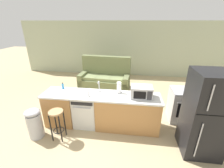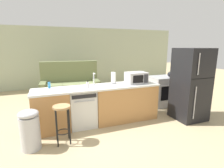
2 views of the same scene
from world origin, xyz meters
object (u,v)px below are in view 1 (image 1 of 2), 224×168
(refrigerator, at_px, (206,115))
(dishwasher, at_px, (86,110))
(paper_towel_roll, at_px, (119,88))
(kettle, at_px, (197,90))
(microwave, at_px, (141,92))
(soap_bottle, at_px, (88,93))
(dish_soap_bottle, at_px, (63,86))
(bar_stool, at_px, (57,119))
(stove_range, at_px, (184,105))
(trash_bin, at_px, (35,123))
(couch, at_px, (105,78))

(refrigerator, bearing_deg, dishwasher, 168.07)
(paper_towel_roll, bearing_deg, kettle, 7.31)
(microwave, distance_m, paper_towel_roll, 0.57)
(microwave, relative_size, soap_bottle, 2.84)
(dish_soap_bottle, distance_m, bar_stool, 0.95)
(dishwasher, bearing_deg, stove_range, 11.91)
(trash_bin, height_order, couch, couch)
(stove_range, xyz_separation_m, soap_bottle, (-2.48, -0.66, 0.52))
(bar_stool, bearing_deg, kettle, 17.60)
(refrigerator, distance_m, bar_stool, 3.11)
(stove_range, distance_m, trash_bin, 3.84)
(microwave, height_order, trash_bin, microwave)
(soap_bottle, bearing_deg, stove_range, 14.91)
(stove_range, xyz_separation_m, dish_soap_bottle, (-3.27, -0.33, 0.52))
(microwave, height_order, couch, couch)
(stove_range, distance_m, soap_bottle, 2.62)
(dishwasher, relative_size, refrigerator, 0.48)
(stove_range, height_order, paper_towel_roll, paper_towel_roll)
(kettle, distance_m, bar_stool, 3.45)
(microwave, bearing_deg, trash_bin, -165.59)
(microwave, distance_m, dish_soap_bottle, 2.06)
(dish_soap_bottle, bearing_deg, refrigerator, -13.23)
(kettle, bearing_deg, paper_towel_roll, -172.69)
(microwave, bearing_deg, bar_stool, -161.94)
(bar_stool, bearing_deg, dishwasher, 51.14)
(microwave, bearing_deg, soap_bottle, -174.98)
(paper_towel_roll, relative_size, couch, 0.14)
(paper_towel_roll, relative_size, dish_soap_bottle, 1.60)
(paper_towel_roll, distance_m, couch, 2.51)
(trash_bin, bearing_deg, dish_soap_bottle, 65.41)
(stove_range, height_order, bar_stool, stove_range)
(dish_soap_bottle, xyz_separation_m, couch, (0.74, 2.25, -0.58))
(paper_towel_roll, height_order, soap_bottle, paper_towel_roll)
(paper_towel_roll, bearing_deg, couch, 108.46)
(refrigerator, relative_size, couch, 0.86)
(dish_soap_bottle, xyz_separation_m, trash_bin, (-0.39, -0.85, -0.59))
(kettle, bearing_deg, dish_soap_bottle, -176.60)
(stove_range, height_order, trash_bin, stove_range)
(bar_stool, bearing_deg, trash_bin, -178.46)
(refrigerator, bearing_deg, microwave, 155.82)
(dishwasher, relative_size, paper_towel_roll, 2.98)
(dishwasher, relative_size, dish_soap_bottle, 4.77)
(trash_bin, distance_m, couch, 3.30)
(soap_bottle, relative_size, couch, 0.09)
(paper_towel_roll, bearing_deg, stove_range, 11.96)
(dishwasher, xyz_separation_m, microwave, (1.38, -0.00, 0.62))
(dish_soap_bottle, bearing_deg, trash_bin, -114.59)
(dishwasher, height_order, paper_towel_roll, paper_towel_roll)
(dishwasher, relative_size, soap_bottle, 4.77)
(refrigerator, height_order, kettle, refrigerator)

